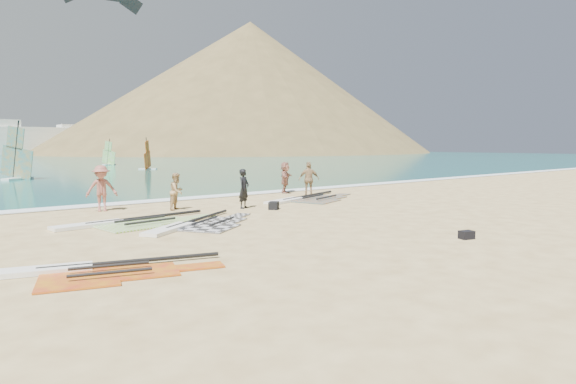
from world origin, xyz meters
TOP-DOWN VIEW (x-y plane):
  - ground at (0.00, 0.00)m, footprint 300.00×300.00m
  - surf_line at (0.00, 12.30)m, footprint 300.00×1.20m
  - headland_main at (85.00, 130.00)m, footprint 143.00×143.00m
  - headland_minor at (120.00, 140.00)m, footprint 70.00×70.00m
  - rig_grey at (-3.45, 4.20)m, footprint 5.49×4.09m
  - rig_green at (-5.24, 6.18)m, footprint 6.06×2.62m
  - rig_orange at (4.95, 7.92)m, footprint 6.65×3.85m
  - rig_red at (-8.37, 0.08)m, footprint 5.06×2.79m
  - gear_bag_near at (1.39, 6.09)m, footprint 0.67×0.66m
  - gear_bag_far at (1.93, -3.05)m, footprint 0.50×0.41m
  - person_wetsuit at (0.56, 7.24)m, footprint 0.78×0.69m
  - beachgoer_left at (-2.04, 8.71)m, footprint 1.02×0.97m
  - beachgoer_mid at (-4.81, 10.31)m, footprint 1.44×1.05m
  - beachgoer_back at (6.06, 9.02)m, footprint 1.20×1.06m
  - beachgoer_right at (6.33, 11.50)m, footprint 1.67×1.57m
  - windsurfer_left at (-4.17, 33.75)m, footprint 2.60×2.63m
  - windsurfer_centre at (10.77, 42.86)m, footprint 1.97×1.98m
  - windsurfer_right at (11.29, 57.89)m, footprint 2.11×2.27m

SIDE VIEW (x-z plane):
  - ground at x=0.00m, z-range 0.00..0.00m
  - surf_line at x=0.00m, z-range -0.02..0.02m
  - headland_main at x=85.00m, z-range -22.50..22.50m
  - headland_minor at x=120.00m, z-range -14.00..14.00m
  - rig_red at x=-8.37m, z-range -0.05..0.15m
  - rig_grey at x=-3.45m, z-range -0.05..0.15m
  - rig_green at x=-5.24m, z-range -0.05..0.15m
  - rig_orange at x=4.95m, z-range -0.05..0.15m
  - gear_bag_far at x=1.93m, z-range 0.00..0.26m
  - gear_bag_near at x=1.39m, z-range 0.00..0.35m
  - beachgoer_left at x=-2.04m, z-range 0.00..1.65m
  - person_wetsuit at x=0.56m, z-range 0.00..1.80m
  - beachgoer_right at x=6.33m, z-range 0.00..1.88m
  - beachgoer_back at x=6.06m, z-range 0.00..1.95m
  - beachgoer_mid at x=-4.81m, z-range 0.00..2.01m
  - windsurfer_centre at x=10.77m, z-range -0.74..3.02m
  - windsurfer_right at x=11.29m, z-range -0.74..3.03m
  - windsurfer_left at x=-4.17m, z-range -1.06..3.85m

